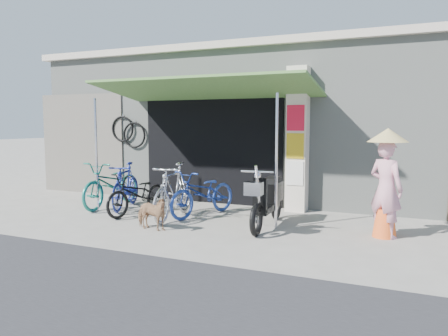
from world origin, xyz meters
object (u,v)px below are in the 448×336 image
at_px(bike_navy, 204,193).
at_px(nun, 386,184).
at_px(street_dog, 151,213).
at_px(bike_blue, 126,186).
at_px(moped, 268,200).
at_px(bike_teal, 112,184).
at_px(bike_silver, 174,191).
at_px(bike_black, 138,194).

distance_m(bike_navy, nun, 3.46).
bearing_deg(bike_navy, street_dog, -85.29).
height_order(bike_blue, nun, nun).
bearing_deg(street_dog, moped, -53.02).
xyz_separation_m(bike_teal, street_dog, (1.96, -1.48, -0.21)).
bearing_deg(nun, bike_silver, 33.92).
relative_size(bike_navy, street_dog, 2.53).
xyz_separation_m(street_dog, nun, (3.74, 1.12, 0.58)).
bearing_deg(nun, bike_teal, 27.69).
height_order(bike_teal, bike_black, bike_teal).
bearing_deg(moped, bike_teal, 170.51).
bearing_deg(nun, bike_blue, 28.06).
distance_m(bike_silver, nun, 3.84).
xyz_separation_m(bike_black, street_dog, (0.95, -1.00, -0.13)).
bearing_deg(bike_silver, bike_black, 169.53).
xyz_separation_m(bike_silver, street_dog, (0.09, -0.94, -0.25)).
distance_m(bike_silver, bike_navy, 0.63).
relative_size(bike_black, street_dog, 2.33).
bearing_deg(bike_silver, bike_teal, 157.68).
bearing_deg(street_dog, bike_blue, 54.36).
bearing_deg(bike_teal, bike_black, -26.09).
distance_m(bike_teal, bike_black, 1.11).
bearing_deg(bike_navy, bike_teal, -164.26).
distance_m(bike_teal, bike_silver, 1.94).
bearing_deg(street_dog, nun, -66.75).
bearing_deg(nun, bike_navy, 26.34).
bearing_deg(bike_navy, bike_black, -144.78).
relative_size(bike_black, nun, 0.92).
relative_size(bike_blue, bike_black, 1.01).
xyz_separation_m(bike_navy, nun, (3.42, -0.30, 0.41)).
distance_m(bike_blue, nun, 5.32).
relative_size(bike_teal, bike_blue, 1.17).
bearing_deg(bike_silver, bike_blue, 155.75).
height_order(bike_blue, bike_navy, bike_blue).
height_order(bike_teal, bike_blue, bike_teal).
xyz_separation_m(bike_blue, moped, (3.34, -0.38, -0.00)).
distance_m(bike_blue, street_dog, 2.12).
height_order(bike_silver, moped, bike_silver).
xyz_separation_m(bike_teal, bike_navy, (2.27, -0.06, -0.04)).
distance_m(bike_silver, street_dog, 0.98).
xyz_separation_m(bike_teal, nun, (5.69, -0.36, 0.37)).
distance_m(bike_teal, nun, 5.72).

